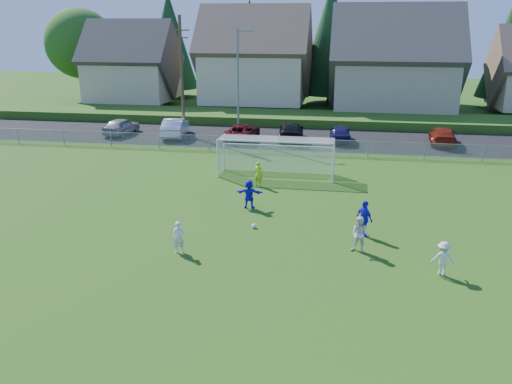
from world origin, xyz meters
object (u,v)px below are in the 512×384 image
Objects in this scene: player_blue_a at (364,218)px; car_g at (443,136)px; goalkeeper at (258,174)px; soccer_goal at (277,151)px; car_a at (121,126)px; car_b at (175,127)px; player_white_c at (443,258)px; soccer_ball at (254,226)px; player_blue_b at (249,194)px; car_e at (340,133)px; car_c at (242,132)px; car_d at (291,131)px; player_white_b at (360,235)px; player_white_a at (179,237)px.

player_blue_a is 0.36× the size of car_g.
goalkeeper is 2.80m from soccer_goal.
player_blue_a is 0.23× the size of soccer_goal.
player_blue_a is at bearing 142.80° from car_a.
player_blue_a is at bearing 119.93° from car_b.
player_white_c is 0.30× the size of car_g.
goalkeeper reaches higher than soccer_ball.
player_blue_b is 0.33× the size of car_g.
soccer_goal is (-3.88, -10.84, 0.92)m from car_e.
player_white_c is at bearing 122.61° from car_c.
car_d reaches higher than car_c.
car_c is at bearing 2.12° from car_e.
player_blue_b is at bearing 156.91° from player_white_b.
car_a reaches higher than car_c.
car_d is at bearing -167.23° from car_c.
car_e is 8.17m from car_g.
soccer_ball is 0.14× the size of player_white_b.
soccer_ball is 20.06m from car_c.
soccer_goal reaches higher than car_e.
player_white_a is 8.59m from player_blue_a.
car_b is at bearing -3.62° from car_d.
player_white_c reaches higher than car_g.
player_white_a is 13.10m from soccer_goal.
player_blue_b is at bearing 56.20° from player_white_a.
car_g is at bearing -179.75° from car_e.
player_blue_a is 21.05m from car_d.
player_white_a is 0.28× the size of car_d.
player_white_a is at bearing 98.38° from car_c.
player_blue_a is 0.34× the size of car_d.
goalkeeper is at bearing 63.62° from player_white_a.
car_a is (-15.25, 20.10, 0.61)m from soccer_ball.
car_b is at bearing 117.30° from soccer_ball.
soccer_ball is 9.04m from player_white_c.
goalkeeper reaches higher than car_e.
goalkeeper is at bearing 117.89° from car_b.
car_c is at bearing 8.48° from car_g.
soccer_goal is (0.77, 2.55, 0.86)m from goalkeeper.
goalkeeper is (-0.90, 6.87, 0.65)m from soccer_ball.
soccer_goal is at bearing 90.76° from soccer_ball.
player_blue_b is at bearing 137.51° from car_a.
soccer_ball is 5.29m from player_blue_a.
player_white_b is 1.95m from player_blue_a.
player_white_b is 1.07× the size of goalkeeper.
car_c is (10.89, -0.52, -0.04)m from car_a.
player_white_b is 23.58m from car_c.
player_blue_a is (7.95, 3.27, 0.15)m from player_white_a.
car_c is (-9.60, 19.70, -0.19)m from player_blue_a.
car_c is 1.18× the size of car_e.
player_white_a reaches higher than soccer_ball.
car_a is 0.87× the size of car_b.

